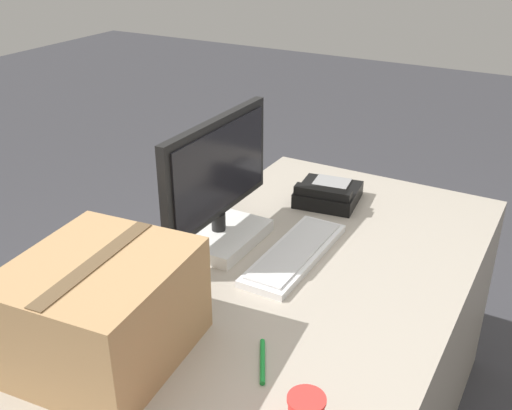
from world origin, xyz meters
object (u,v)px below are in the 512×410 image
keyboard (295,253)px  desk_phone (328,194)px  cardboard_box (102,310)px  pen_marker (262,361)px  monitor (218,192)px

keyboard → desk_phone: 0.41m
desk_phone → cardboard_box: (-1.01, 0.12, 0.09)m
cardboard_box → pen_marker: bearing=-66.1°
cardboard_box → desk_phone: bearing=-7.1°
monitor → pen_marker: monitor is taller
monitor → pen_marker: size_ratio=3.91×
pen_marker → desk_phone: bearing=-15.2°
cardboard_box → monitor: bearing=5.9°
monitor → keyboard: 0.30m
monitor → desk_phone: monitor is taller
monitor → pen_marker: bearing=-137.8°
keyboard → cardboard_box: bearing=162.5°
monitor → desk_phone: (0.43, -0.18, -0.14)m
desk_phone → pen_marker: 0.88m
monitor → cardboard_box: (-0.58, -0.06, -0.04)m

